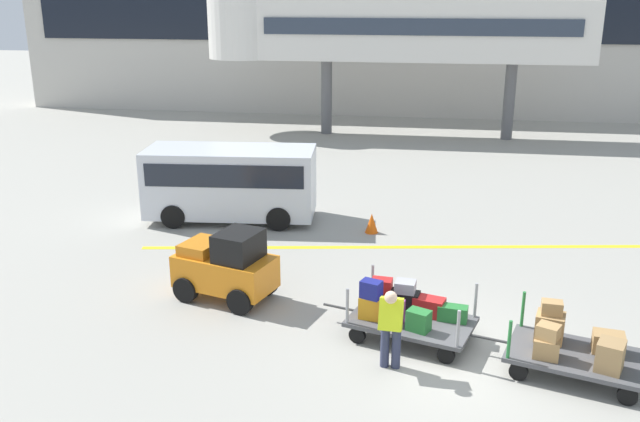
{
  "coord_description": "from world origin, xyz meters",
  "views": [
    {
      "loc": [
        -0.64,
        -11.31,
        6.41
      ],
      "look_at": [
        -2.98,
        3.49,
        1.56
      ],
      "focal_mm": 38.54,
      "sensor_mm": 36.0,
      "label": 1
    }
  ],
  "objects_px": {
    "shuttle_van": "(231,178)",
    "baggage_cart_middle": "(575,347)",
    "baggage_handler": "(391,325)",
    "baggage_tug": "(226,266)",
    "baggage_cart_lead": "(406,311)",
    "safety_cone_near": "(372,223)"
  },
  "relations": [
    {
      "from": "baggage_tug",
      "to": "baggage_cart_lead",
      "type": "distance_m",
      "value": 4.05
    },
    {
      "from": "baggage_tug",
      "to": "safety_cone_near",
      "type": "xyz_separation_m",
      "value": [
        2.73,
        4.73,
        -0.48
      ]
    },
    {
      "from": "shuttle_van",
      "to": "baggage_cart_lead",
      "type": "bearing_deg",
      "value": -50.32
    },
    {
      "from": "baggage_tug",
      "to": "shuttle_van",
      "type": "distance_m",
      "value": 5.47
    },
    {
      "from": "baggage_tug",
      "to": "safety_cone_near",
      "type": "bearing_deg",
      "value": 60.01
    },
    {
      "from": "baggage_cart_lead",
      "to": "shuttle_van",
      "type": "bearing_deg",
      "value": 129.68
    },
    {
      "from": "shuttle_van",
      "to": "baggage_cart_middle",
      "type": "bearing_deg",
      "value": -41.58
    },
    {
      "from": "shuttle_van",
      "to": "baggage_handler",
      "type": "bearing_deg",
      "value": -56.49
    },
    {
      "from": "baggage_tug",
      "to": "baggage_handler",
      "type": "relative_size",
      "value": 1.49
    },
    {
      "from": "baggage_tug",
      "to": "baggage_cart_lead",
      "type": "bearing_deg",
      "value": -15.96
    },
    {
      "from": "baggage_cart_lead",
      "to": "baggage_handler",
      "type": "relative_size",
      "value": 1.97
    },
    {
      "from": "baggage_cart_lead",
      "to": "baggage_handler",
      "type": "distance_m",
      "value": 1.32
    },
    {
      "from": "baggage_cart_lead",
      "to": "safety_cone_near",
      "type": "relative_size",
      "value": 5.6
    },
    {
      "from": "baggage_cart_middle",
      "to": "baggage_cart_lead",
      "type": "bearing_deg",
      "value": 162.55
    },
    {
      "from": "baggage_tug",
      "to": "safety_cone_near",
      "type": "distance_m",
      "value": 5.48
    },
    {
      "from": "baggage_handler",
      "to": "safety_cone_near",
      "type": "height_order",
      "value": "baggage_handler"
    },
    {
      "from": "baggage_cart_lead",
      "to": "baggage_cart_middle",
      "type": "distance_m",
      "value": 3.08
    },
    {
      "from": "shuttle_van",
      "to": "safety_cone_near",
      "type": "height_order",
      "value": "shuttle_van"
    },
    {
      "from": "baggage_handler",
      "to": "safety_cone_near",
      "type": "distance_m",
      "value": 7.19
    },
    {
      "from": "baggage_tug",
      "to": "safety_cone_near",
      "type": "relative_size",
      "value": 4.23
    },
    {
      "from": "baggage_tug",
      "to": "baggage_cart_middle",
      "type": "bearing_deg",
      "value": -16.61
    },
    {
      "from": "baggage_handler",
      "to": "shuttle_van",
      "type": "height_order",
      "value": "shuttle_van"
    }
  ]
}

